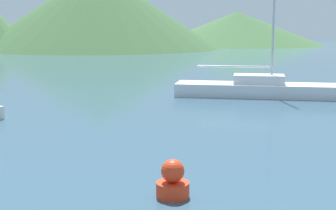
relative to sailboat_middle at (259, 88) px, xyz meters
The scene contains 4 objects.
sailboat_middle is the anchor object (origin of this frame).
buoy_marker 15.95m from the sailboat_middle, 129.37° to the right, with size 0.72×0.72×0.83m.
hill_east 63.29m from the sailboat_middle, 83.94° to the left, with size 43.12×43.12×14.28m.
hill_far_east 80.16m from the sailboat_middle, 60.57° to the left, with size 37.52×37.52×7.33m.
Camera 1 is at (-6.16, 0.47, 3.58)m, focal length 50.00 mm.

